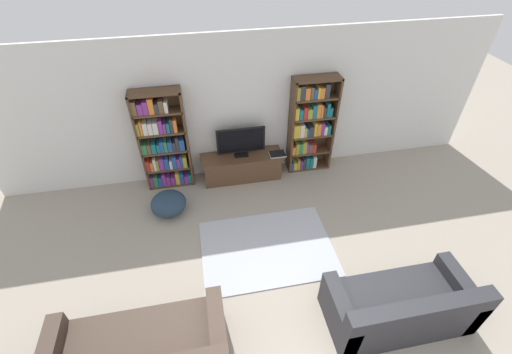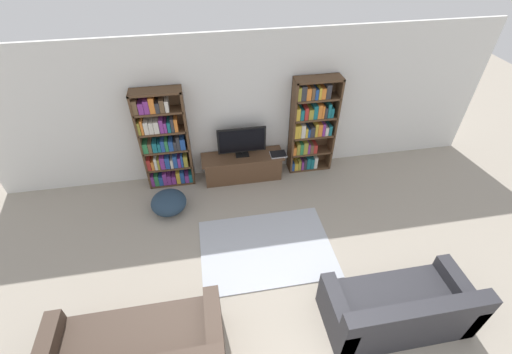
# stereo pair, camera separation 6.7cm
# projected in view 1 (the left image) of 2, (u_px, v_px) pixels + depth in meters

# --- Properties ---
(wall_back) EXTENTS (8.80, 0.06, 2.60)m
(wall_back) POSITION_uv_depth(u_px,v_px,m) (246.00, 108.00, 5.93)
(wall_back) COLOR silver
(wall_back) RESTS_ON ground_plane
(bookshelf_left) EXTENTS (0.81, 0.30, 1.85)m
(bookshelf_left) POSITION_uv_depth(u_px,v_px,m) (163.00, 143.00, 5.85)
(bookshelf_left) COLOR #513823
(bookshelf_left) RESTS_ON ground_plane
(bookshelf_right) EXTENTS (0.81, 0.30, 1.85)m
(bookshelf_right) POSITION_uv_depth(u_px,v_px,m) (310.00, 125.00, 6.19)
(bookshelf_right) COLOR #513823
(bookshelf_right) RESTS_ON ground_plane
(tv_stand) EXTENTS (1.49, 0.46, 0.49)m
(tv_stand) POSITION_uv_depth(u_px,v_px,m) (242.00, 167.00, 6.37)
(tv_stand) COLOR brown
(tv_stand) RESTS_ON ground_plane
(television) EXTENTS (0.86, 0.16, 0.57)m
(television) POSITION_uv_depth(u_px,v_px,m) (241.00, 141.00, 6.04)
(television) COLOR black
(television) RESTS_ON tv_stand
(laptop) EXTENTS (0.29, 0.22, 0.03)m
(laptop) POSITION_uv_depth(u_px,v_px,m) (277.00, 154.00, 6.24)
(laptop) COLOR #B7B7BC
(laptop) RESTS_ON tv_stand
(area_rug) EXTENTS (1.98, 1.40, 0.02)m
(area_rug) POSITION_uv_depth(u_px,v_px,m) (267.00, 248.00, 5.22)
(area_rug) COLOR #B2B7C1
(area_rug) RESTS_ON ground_plane
(couch_right_sofa) EXTENTS (1.74, 0.83, 0.81)m
(couch_right_sofa) POSITION_uv_depth(u_px,v_px,m) (400.00, 307.00, 4.18)
(couch_right_sofa) COLOR #2D2D33
(couch_right_sofa) RESTS_ON ground_plane
(beanbag_ottoman) EXTENTS (0.59, 0.59, 0.35)m
(beanbag_ottoman) POSITION_uv_depth(u_px,v_px,m) (169.00, 203.00, 5.72)
(beanbag_ottoman) COLOR #23384C
(beanbag_ottoman) RESTS_ON ground_plane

